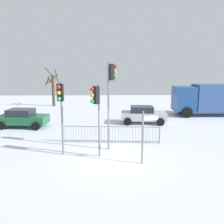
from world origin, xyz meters
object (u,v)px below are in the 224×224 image
direction_sign_post (144,134)px  traffic_light_rear_left (111,86)px  traffic_light_mid_right (61,102)px  delivery_truck (210,98)px  car_green_trailing (23,118)px  car_silver_near (143,114)px  traffic_light_foreground_left (97,104)px  bare_tree_left (53,88)px

direction_sign_post → traffic_light_rear_left: bearing=116.7°
traffic_light_mid_right → delivery_truck: (12.77, 10.78, -1.17)m
car_green_trailing → traffic_light_mid_right: bearing=-50.5°
traffic_light_mid_right → car_silver_near: bearing=-120.7°
car_silver_near → car_green_trailing: same height
car_silver_near → traffic_light_foreground_left: bearing=-110.5°
traffic_light_mid_right → direction_sign_post: traffic_light_mid_right is taller
direction_sign_post → car_green_trailing: 11.38m
traffic_light_foreground_left → bare_tree_left: bearing=-15.4°
car_green_trailing → traffic_light_foreground_left: bearing=-41.7°
traffic_light_mid_right → car_green_trailing: bearing=-50.1°
traffic_light_rear_left → car_silver_near: (2.91, 6.51, -2.87)m
traffic_light_foreground_left → direction_sign_post: (2.32, -0.95, -1.33)m
traffic_light_rear_left → car_green_trailing: traffic_light_rear_left is taller
traffic_light_mid_right → delivery_truck: traffic_light_mid_right is taller
traffic_light_foreground_left → traffic_light_mid_right: traffic_light_mid_right is taller
direction_sign_post → bare_tree_left: size_ratio=0.55×
traffic_light_mid_right → traffic_light_rear_left: size_ratio=0.80×
delivery_truck → bare_tree_left: 18.20m
traffic_light_rear_left → delivery_truck: traffic_light_rear_left is taller
traffic_light_mid_right → delivery_truck: 16.75m
traffic_light_foreground_left → car_green_trailing: 9.26m
car_silver_near → delivery_truck: size_ratio=0.55×
traffic_light_mid_right → bare_tree_left: (-4.23, 17.26, -0.63)m
traffic_light_foreground_left → delivery_truck: bearing=-79.2°
direction_sign_post → car_green_trailing: direction_sign_post is taller
car_silver_near → delivery_truck: (7.25, 3.29, 0.97)m
traffic_light_mid_right → traffic_light_rear_left: 2.89m
traffic_light_foreground_left → traffic_light_rear_left: (0.75, 1.25, 0.82)m
traffic_light_mid_right → traffic_light_foreground_left: bearing=177.3°
car_silver_near → delivery_truck: 8.02m
direction_sign_post → delivery_truck: size_ratio=0.37×
delivery_truck → traffic_light_rear_left: bearing=45.7°
bare_tree_left → traffic_light_mid_right: bearing=-76.2°
car_green_trailing → bare_tree_left: bearing=94.9°
traffic_light_foreground_left → car_silver_near: bearing=-59.8°
traffic_light_mid_right → car_silver_near: 9.55m
car_green_trailing → delivery_truck: (17.07, 4.45, 0.97)m
car_silver_near → car_green_trailing: size_ratio=1.00×
delivery_truck → car_silver_near: bearing=26.1°
traffic_light_mid_right → car_silver_near: traffic_light_mid_right is taller
car_silver_near → traffic_light_rear_left: bearing=-109.3°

